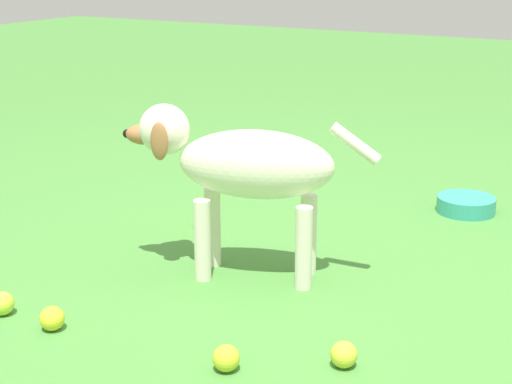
{
  "coord_description": "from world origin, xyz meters",
  "views": [
    {
      "loc": [
        -1.81,
        -0.97,
        0.98
      ],
      "look_at": [
        0.16,
        0.17,
        0.27
      ],
      "focal_mm": 56.19,
      "sensor_mm": 36.0,
      "label": 1
    }
  ],
  "objects": [
    {
      "name": "ground",
      "position": [
        0.0,
        0.0,
        0.0
      ],
      "size": [
        14.0,
        14.0,
        0.0
      ],
      "primitive_type": "plane",
      "color": "#478438"
    },
    {
      "name": "tennis_ball_1",
      "position": [
        -0.42,
        0.45,
        0.03
      ],
      "size": [
        0.07,
        0.07,
        0.07
      ],
      "primitive_type": "sphere",
      "color": "yellow",
      "rests_on": "ground"
    },
    {
      "name": "water_bowl",
      "position": [
        1.09,
        -0.22,
        0.03
      ],
      "size": [
        0.22,
        0.22,
        0.06
      ],
      "primitive_type": "cylinder",
      "color": "teal",
      "rests_on": "ground"
    },
    {
      "name": "tennis_ball_2",
      "position": [
        -0.42,
        0.64,
        0.03
      ],
      "size": [
        0.07,
        0.07,
        0.07
      ],
      "primitive_type": "sphere",
      "color": "#C0DA38",
      "rests_on": "ground"
    },
    {
      "name": "tennis_ball_0",
      "position": [
        0.45,
        0.55,
        0.03
      ],
      "size": [
        0.07,
        0.07,
        0.07
      ],
      "primitive_type": "sphere",
      "color": "#CAD529",
      "rests_on": "ground"
    },
    {
      "name": "tennis_ball_4",
      "position": [
        -0.37,
        -0.06,
        0.03
      ],
      "size": [
        0.07,
        0.07,
        0.07
      ],
      "primitive_type": "sphere",
      "color": "#BFD22D",
      "rests_on": "ground"
    },
    {
      "name": "tennis_ball_3",
      "position": [
        -0.21,
        -0.29,
        0.03
      ],
      "size": [
        0.07,
        0.07,
        0.07
      ],
      "primitive_type": "sphere",
      "color": "#C6D136",
      "rests_on": "ground"
    },
    {
      "name": "dog",
      "position": [
        0.15,
        0.21,
        0.35
      ],
      "size": [
        0.33,
        0.75,
        0.52
      ],
      "rotation": [
        0.0,
        0.0,
        1.88
      ],
      "color": "silver",
      "rests_on": "ground"
    }
  ]
}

